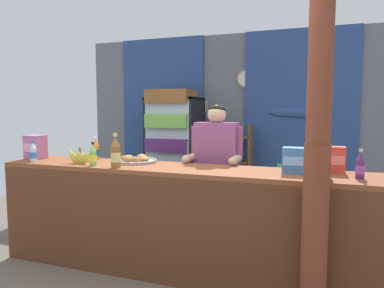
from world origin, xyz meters
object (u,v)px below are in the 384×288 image
(soda_bottle_orange_soda, at_px, (96,150))
(soda_bottle_lime_soda, at_px, (93,156))
(shopkeeper, at_px, (216,160))
(snack_box_crackers, at_px, (331,159))
(plastic_lawn_chair, at_px, (290,191))
(soda_bottle_grape_soda, at_px, (360,166))
(snack_box_biscuit, at_px, (295,160))
(pastry_tray, at_px, (136,160))
(soda_bottle_iced_tea, at_px, (116,153))
(snack_box_wafer, at_px, (35,147))
(bottle_shelf_rack, at_px, (236,164))
(banana_bunch, at_px, (79,157))
(stall_counter, at_px, (174,211))
(timber_post, at_px, (317,152))
(soda_bottle_water, at_px, (33,153))
(drink_fridge, at_px, (174,143))

(soda_bottle_orange_soda, bearing_deg, soda_bottle_lime_soda, -58.56)
(shopkeeper, bearing_deg, snack_box_crackers, -17.27)
(plastic_lawn_chair, height_order, soda_bottle_grape_soda, soda_bottle_grape_soda)
(snack_box_biscuit, xyz_separation_m, pastry_tray, (-1.54, 0.08, -0.08))
(soda_bottle_iced_tea, relative_size, snack_box_wafer, 1.25)
(bottle_shelf_rack, relative_size, banana_bunch, 4.74)
(stall_counter, height_order, soda_bottle_lime_soda, soda_bottle_lime_soda)
(timber_post, height_order, pastry_tray, timber_post)
(shopkeeper, xyz_separation_m, soda_bottle_water, (-1.73, -0.70, 0.09))
(drink_fridge, relative_size, snack_box_biscuit, 8.59)
(bottle_shelf_rack, relative_size, soda_bottle_lime_soda, 5.81)
(soda_bottle_grape_soda, bearing_deg, shopkeeper, 156.13)
(snack_box_crackers, xyz_separation_m, snack_box_wafer, (-2.97, -0.17, 0.02))
(stall_counter, distance_m, timber_post, 1.37)
(bottle_shelf_rack, height_order, soda_bottle_orange_soda, bottle_shelf_rack)
(timber_post, xyz_separation_m, soda_bottle_lime_soda, (-1.99, 0.23, -0.14))
(stall_counter, relative_size, snack_box_crackers, 16.16)
(snack_box_biscuit, bearing_deg, soda_bottle_grape_soda, -12.46)
(soda_bottle_grape_soda, bearing_deg, bottle_shelf_rack, 121.72)
(snack_box_crackers, bearing_deg, soda_bottle_grape_soda, -49.67)
(soda_bottle_grape_soda, relative_size, snack_box_wafer, 0.90)
(stall_counter, bearing_deg, snack_box_wafer, 175.13)
(soda_bottle_lime_soda, relative_size, pastry_tray, 0.53)
(snack_box_crackers, bearing_deg, snack_box_biscuit, -156.40)
(plastic_lawn_chair, distance_m, soda_bottle_orange_soda, 2.42)
(pastry_tray, bearing_deg, bottle_shelf_rack, 76.50)
(plastic_lawn_chair, xyz_separation_m, soda_bottle_iced_tea, (-1.40, -1.78, 0.63))
(timber_post, bearing_deg, drink_fridge, 130.10)
(stall_counter, relative_size, snack_box_wafer, 13.96)
(soda_bottle_lime_soda, distance_m, pastry_tray, 0.43)
(shopkeeper, xyz_separation_m, snack_box_wafer, (-1.87, -0.51, 0.12))
(bottle_shelf_rack, relative_size, soda_bottle_orange_soda, 5.31)
(shopkeeper, xyz_separation_m, snack_box_biscuit, (0.81, -0.47, 0.10))
(soda_bottle_water, height_order, banana_bunch, soda_bottle_water)
(shopkeeper, bearing_deg, soda_bottle_grape_soda, -23.87)
(snack_box_wafer, bearing_deg, soda_bottle_iced_tea, -11.98)
(stall_counter, distance_m, snack_box_wafer, 1.74)
(bottle_shelf_rack, bearing_deg, soda_bottle_lime_soda, -107.56)
(soda_bottle_lime_soda, bearing_deg, pastry_tray, 49.84)
(soda_bottle_iced_tea, xyz_separation_m, snack_box_wafer, (-1.14, 0.24, -0.01))
(soda_bottle_lime_soda, bearing_deg, drink_fridge, 93.15)
(soda_bottle_water, distance_m, soda_bottle_orange_soda, 0.61)
(soda_bottle_iced_tea, distance_m, snack_box_wafer, 1.16)
(drink_fridge, relative_size, soda_bottle_iced_tea, 5.76)
(soda_bottle_lime_soda, xyz_separation_m, snack_box_crackers, (2.10, 0.37, 0.01))
(soda_bottle_lime_soda, bearing_deg, stall_counter, 3.91)
(stall_counter, height_order, snack_box_wafer, snack_box_wafer)
(stall_counter, distance_m, plastic_lawn_chair, 1.90)
(stall_counter, height_order, drink_fridge, drink_fridge)
(drink_fridge, relative_size, plastic_lawn_chair, 2.11)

